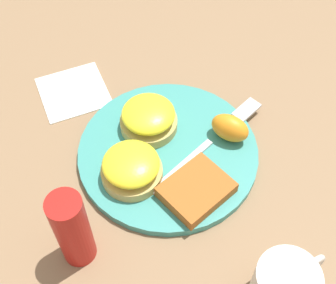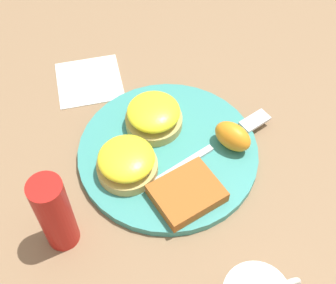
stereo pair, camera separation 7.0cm
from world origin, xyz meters
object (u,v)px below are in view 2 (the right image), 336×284
orange_wedge (233,136)px  fork (217,144)px  sandwich_benedict_right (127,162)px  condiment_bottle (55,214)px  hashbrown_patty (187,193)px  sandwich_benedict_left (154,116)px

orange_wedge → fork: size_ratio=0.25×
sandwich_benedict_right → condiment_bottle: condiment_bottle is taller
fork → condiment_bottle: size_ratio=1.77×
orange_wedge → condiment_bottle: (-0.28, -0.03, 0.03)m
sandwich_benedict_right → fork: size_ratio=0.38×
sandwich_benedict_right → condiment_bottle: bearing=-154.2°
condiment_bottle → orange_wedge: bearing=7.1°
hashbrown_patty → condiment_bottle: bearing=173.6°
hashbrown_patty → sandwich_benedict_left: bearing=86.1°
sandwich_benedict_right → condiment_bottle: (-0.12, -0.06, 0.03)m
sandwich_benedict_left → hashbrown_patty: 0.14m
hashbrown_patty → condiment_bottle: (-0.18, 0.02, 0.04)m
hashbrown_patty → fork: hashbrown_patty is taller
sandwich_benedict_left → sandwich_benedict_right: same height
sandwich_benedict_left → orange_wedge: bearing=-43.0°
sandwich_benedict_left → sandwich_benedict_right: 0.09m
sandwich_benedict_left → fork: size_ratio=0.38×
orange_wedge → condiment_bottle: size_ratio=0.45×
sandwich_benedict_left → hashbrown_patty: sandwich_benedict_left is taller
hashbrown_patty → condiment_bottle: 0.18m
hashbrown_patty → orange_wedge: (0.10, 0.05, 0.01)m
hashbrown_patty → orange_wedge: bearing=28.1°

